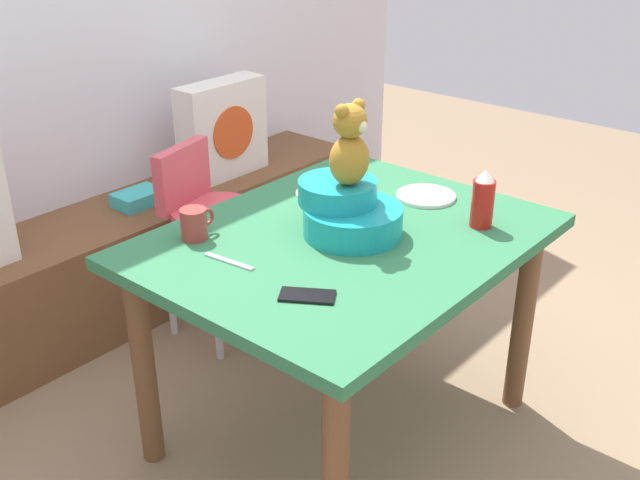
{
  "coord_description": "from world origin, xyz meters",
  "views": [
    {
      "loc": [
        -1.62,
        -1.28,
        1.72
      ],
      "look_at": [
        0.0,
        0.1,
        0.69
      ],
      "focal_mm": 42.36,
      "sensor_mm": 36.0,
      "label": 1
    }
  ],
  "objects_px": {
    "dining_table": "(345,265)",
    "teddy_bear": "(349,146)",
    "ketchup_bottle": "(483,200)",
    "coffee_mug": "(195,224)",
    "highchair": "(212,216)",
    "pillow_floral_right": "(222,129)",
    "infant_seat_teal": "(348,211)",
    "book_stack": "(138,198)",
    "cell_phone": "(307,296)",
    "dinner_plate_far": "(426,196)",
    "dinner_plate_near": "(325,194)"
  },
  "relations": [
    {
      "from": "infant_seat_teal",
      "to": "cell_phone",
      "type": "bearing_deg",
      "value": -156.31
    },
    {
      "from": "infant_seat_teal",
      "to": "coffee_mug",
      "type": "distance_m",
      "value": 0.46
    },
    {
      "from": "infant_seat_teal",
      "to": "dinner_plate_near",
      "type": "distance_m",
      "value": 0.31
    },
    {
      "from": "ketchup_bottle",
      "to": "dinner_plate_near",
      "type": "xyz_separation_m",
      "value": [
        -0.12,
        0.53,
        -0.08
      ]
    },
    {
      "from": "highchair",
      "to": "ketchup_bottle",
      "type": "distance_m",
      "value": 1.12
    },
    {
      "from": "teddy_bear",
      "to": "cell_phone",
      "type": "height_order",
      "value": "teddy_bear"
    },
    {
      "from": "dinner_plate_near",
      "to": "cell_phone",
      "type": "height_order",
      "value": "dinner_plate_near"
    },
    {
      "from": "coffee_mug",
      "to": "dinner_plate_near",
      "type": "height_order",
      "value": "coffee_mug"
    },
    {
      "from": "book_stack",
      "to": "infant_seat_teal",
      "type": "height_order",
      "value": "infant_seat_teal"
    },
    {
      "from": "pillow_floral_right",
      "to": "dining_table",
      "type": "height_order",
      "value": "pillow_floral_right"
    },
    {
      "from": "teddy_bear",
      "to": "ketchup_bottle",
      "type": "distance_m",
      "value": 0.46
    },
    {
      "from": "coffee_mug",
      "to": "dining_table",
      "type": "bearing_deg",
      "value": -46.43
    },
    {
      "from": "ketchup_bottle",
      "to": "coffee_mug",
      "type": "xyz_separation_m",
      "value": [
        -0.63,
        0.61,
        -0.04
      ]
    },
    {
      "from": "coffee_mug",
      "to": "cell_phone",
      "type": "bearing_deg",
      "value": -95.64
    },
    {
      "from": "book_stack",
      "to": "dining_table",
      "type": "distance_m",
      "value": 1.24
    },
    {
      "from": "dining_table",
      "to": "book_stack",
      "type": "bearing_deg",
      "value": 83.9
    },
    {
      "from": "coffee_mug",
      "to": "dinner_plate_far",
      "type": "relative_size",
      "value": 0.6
    },
    {
      "from": "cell_phone",
      "to": "pillow_floral_right",
      "type": "bearing_deg",
      "value": 21.84
    },
    {
      "from": "infant_seat_teal",
      "to": "dinner_plate_far",
      "type": "distance_m",
      "value": 0.4
    },
    {
      "from": "coffee_mug",
      "to": "dinner_plate_near",
      "type": "bearing_deg",
      "value": -8.85
    },
    {
      "from": "dining_table",
      "to": "dinner_plate_near",
      "type": "distance_m",
      "value": 0.34
    },
    {
      "from": "dinner_plate_far",
      "to": "coffee_mug",
      "type": "bearing_deg",
      "value": 153.72
    },
    {
      "from": "highchair",
      "to": "infant_seat_teal",
      "type": "xyz_separation_m",
      "value": [
        -0.14,
        -0.78,
        0.29
      ]
    },
    {
      "from": "highchair",
      "to": "cell_phone",
      "type": "bearing_deg",
      "value": -118.43
    },
    {
      "from": "dinner_plate_near",
      "to": "pillow_floral_right",
      "type": "bearing_deg",
      "value": 66.72
    },
    {
      "from": "dining_table",
      "to": "dinner_plate_far",
      "type": "distance_m",
      "value": 0.42
    },
    {
      "from": "teddy_bear",
      "to": "ketchup_bottle",
      "type": "bearing_deg",
      "value": -42.84
    },
    {
      "from": "teddy_bear",
      "to": "pillow_floral_right",
      "type": "bearing_deg",
      "value": 63.56
    },
    {
      "from": "ketchup_bottle",
      "to": "cell_phone",
      "type": "height_order",
      "value": "ketchup_bottle"
    },
    {
      "from": "highchair",
      "to": "pillow_floral_right",
      "type": "bearing_deg",
      "value": 42.34
    },
    {
      "from": "dining_table",
      "to": "dinner_plate_near",
      "type": "height_order",
      "value": "dinner_plate_near"
    },
    {
      "from": "dining_table",
      "to": "coffee_mug",
      "type": "distance_m",
      "value": 0.48
    },
    {
      "from": "teddy_bear",
      "to": "dinner_plate_near",
      "type": "xyz_separation_m",
      "value": [
        0.19,
        0.24,
        -0.27
      ]
    },
    {
      "from": "pillow_floral_right",
      "to": "cell_phone",
      "type": "xyz_separation_m",
      "value": [
        -0.97,
        -1.36,
        0.06
      ]
    },
    {
      "from": "ketchup_bottle",
      "to": "infant_seat_teal",
      "type": "bearing_deg",
      "value": 137.1
    },
    {
      "from": "dining_table",
      "to": "dinner_plate_far",
      "type": "relative_size",
      "value": 5.99
    },
    {
      "from": "pillow_floral_right",
      "to": "infant_seat_teal",
      "type": "height_order",
      "value": "same"
    },
    {
      "from": "teddy_bear",
      "to": "coffee_mug",
      "type": "xyz_separation_m",
      "value": [
        -0.32,
        0.32,
        -0.23
      ]
    },
    {
      "from": "coffee_mug",
      "to": "dinner_plate_far",
      "type": "xyz_separation_m",
      "value": [
        0.71,
        -0.35,
        -0.04
      ]
    },
    {
      "from": "pillow_floral_right",
      "to": "coffee_mug",
      "type": "height_order",
      "value": "pillow_floral_right"
    },
    {
      "from": "book_stack",
      "to": "dinner_plate_near",
      "type": "distance_m",
      "value": 1.01
    },
    {
      "from": "coffee_mug",
      "to": "ketchup_bottle",
      "type": "bearing_deg",
      "value": -43.96
    },
    {
      "from": "pillow_floral_right",
      "to": "ketchup_bottle",
      "type": "xyz_separation_m",
      "value": [
        -0.29,
        -1.48,
        0.15
      ]
    },
    {
      "from": "dining_table",
      "to": "teddy_bear",
      "type": "distance_m",
      "value": 0.38
    },
    {
      "from": "teddy_bear",
      "to": "cell_phone",
      "type": "bearing_deg",
      "value": -156.38
    },
    {
      "from": "highchair",
      "to": "dinner_plate_far",
      "type": "bearing_deg",
      "value": -72.85
    },
    {
      "from": "dinner_plate_far",
      "to": "ketchup_bottle",
      "type": "bearing_deg",
      "value": -108.2
    },
    {
      "from": "dining_table",
      "to": "teddy_bear",
      "type": "relative_size",
      "value": 4.79
    },
    {
      "from": "highchair",
      "to": "infant_seat_teal",
      "type": "height_order",
      "value": "infant_seat_teal"
    },
    {
      "from": "teddy_bear",
      "to": "cell_phone",
      "type": "distance_m",
      "value": 0.49
    }
  ]
}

